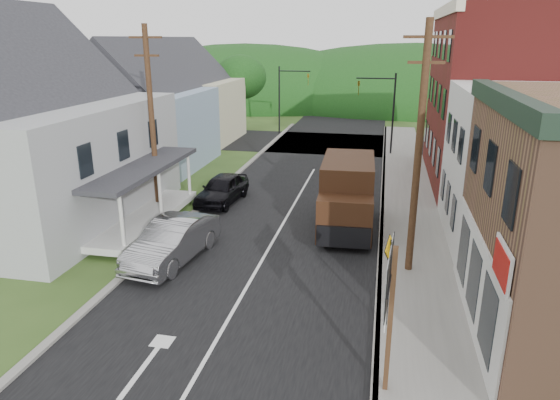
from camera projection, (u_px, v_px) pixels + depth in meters
The scene contains 24 objects.
ground at pixel (238, 303), 16.52m from camera, with size 120.00×120.00×0.00m, color #2D4719.
road at pixel (292, 208), 25.83m from camera, with size 9.00×90.00×0.02m, color black.
cross_road at pixel (329, 143), 41.66m from camera, with size 60.00×9.00×0.02m, color black.
sidewalk_right at pixel (411, 228), 22.80m from camera, with size 2.80×55.00×0.15m, color slate.
curb_right at pixel (381, 226), 23.06m from camera, with size 0.20×55.00×0.15m, color slate.
curb_left at pixel (194, 213), 24.85m from camera, with size 0.30×55.00×0.12m, color slate.
storefront_white at pixel (554, 170), 20.30m from camera, with size 8.00×7.00×6.50m, color silver.
storefront_red at pixel (509, 100), 28.61m from camera, with size 8.00×12.00×10.00m, color maroon.
house_gray at pixel (23, 131), 23.12m from camera, with size 10.20×12.24×8.35m.
house_blue at pixel (150, 111), 33.34m from camera, with size 7.14×8.16×7.28m.
house_cream at pixel (193, 97), 41.82m from camera, with size 7.14×8.16×7.28m.
utility_pole_right at pixel (419, 150), 17.25m from camera, with size 1.60×0.26×9.00m.
utility_pole_left at pixel (152, 120), 23.79m from camera, with size 1.60×0.26×9.00m.
traffic_signal_right at pixel (384, 104), 36.40m from camera, with size 2.87×0.20×6.00m.
traffic_signal_left at pixel (287, 92), 44.59m from camera, with size 2.87×0.20×6.00m.
tree_left_b at pixel (17, 100), 29.48m from camera, with size 4.80×4.80×6.94m.
tree_left_c at pixel (66, 72), 36.99m from camera, with size 5.80×5.80×8.41m.
tree_left_d at pixel (241, 77), 46.55m from camera, with size 4.80×4.80×6.94m.
forested_ridge at pixel (352, 103), 67.73m from camera, with size 90.00×30.00×16.00m, color #11340F.
silver_sedan at pixel (173, 241), 19.41m from camera, with size 1.73×4.97×1.64m, color #A1A1A6.
dark_sedan at pixel (222, 189), 26.38m from camera, with size 1.75×4.36×1.48m, color black.
delivery_van at pixel (347, 195), 22.48m from camera, with size 2.55×5.75×3.17m.
route_sign_cluster at pixel (389, 299), 11.53m from camera, with size 0.26×2.16×3.79m.
warning_sign at pixel (389, 268), 14.46m from camera, with size 0.27×0.77×2.92m.
Camera 1 is at (4.36, -14.06, 8.36)m, focal length 32.00 mm.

